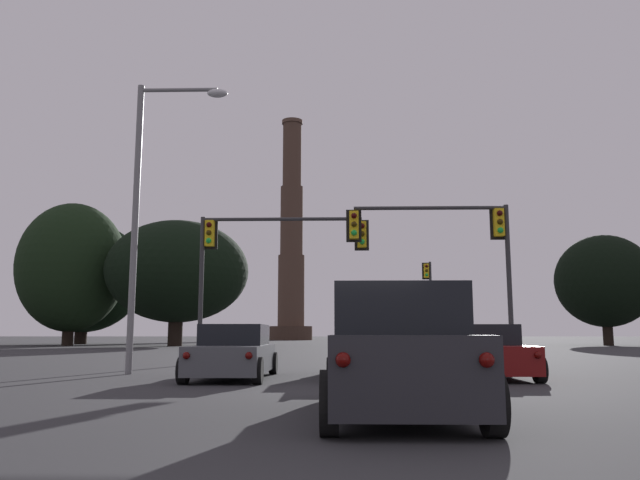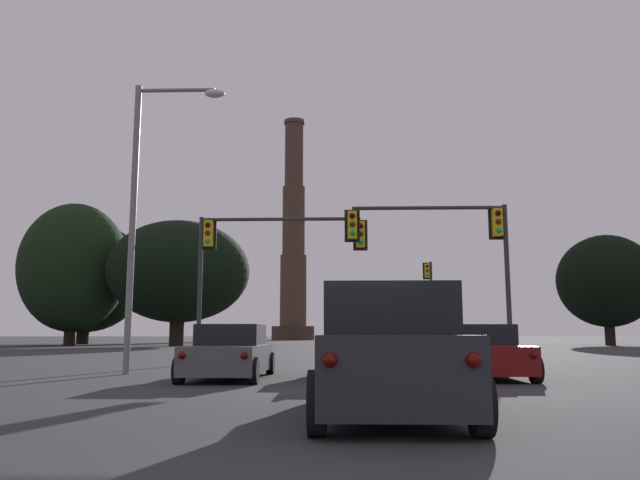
# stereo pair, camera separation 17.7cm
# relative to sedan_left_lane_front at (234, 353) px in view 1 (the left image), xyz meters

# --- Properties ---
(sedan_left_lane_front) EXTENTS (2.00, 4.71, 1.43)m
(sedan_left_lane_front) POSITION_rel_sedan_left_lane_front_xyz_m (0.00, 0.00, 0.00)
(sedan_left_lane_front) COLOR #4C4F54
(sedan_left_lane_front) RESTS_ON ground_plane
(suv_center_lane_second) EXTENTS (2.12, 4.91, 1.86)m
(suv_center_lane_second) POSITION_rel_sedan_left_lane_front_xyz_m (3.61, -7.45, 0.23)
(suv_center_lane_second) COLOR #232328
(suv_center_lane_second) RESTS_ON ground_plane
(sedan_right_lane_front) EXTENTS (2.03, 4.72, 1.43)m
(sedan_right_lane_front) POSITION_rel_sedan_left_lane_front_xyz_m (6.73, 0.55, 0.00)
(sedan_right_lane_front) COLOR maroon
(sedan_right_lane_front) RESTS_ON ground_plane
(pickup_truck_center_lane_front) EXTENTS (2.25, 5.53, 1.82)m
(pickup_truck_center_lane_front) POSITION_rel_sedan_left_lane_front_xyz_m (3.83, 1.12, 0.14)
(pickup_truck_center_lane_front) COLOR #232328
(pickup_truck_center_lane_front) RESTS_ON ground_plane
(traffic_light_overhead_right) EXTENTS (6.19, 0.50, 5.97)m
(traffic_light_overhead_right) POSITION_rel_sedan_left_lane_front_xyz_m (7.10, 6.28, 3.92)
(traffic_light_overhead_right) COLOR #2D2D30
(traffic_light_overhead_right) RESTS_ON ground_plane
(traffic_light_overhead_left) EXTENTS (6.90, 0.50, 5.85)m
(traffic_light_overhead_left) POSITION_rel_sedan_left_lane_front_xyz_m (-0.35, 7.81, 3.86)
(traffic_light_overhead_left) COLOR #2D2D30
(traffic_light_overhead_left) RESTS_ON ground_plane
(traffic_light_far_right) EXTENTS (0.78, 0.50, 6.48)m
(traffic_light_far_right) POSITION_rel_sedan_left_lane_front_xyz_m (9.57, 29.37, 3.56)
(traffic_light_far_right) COLOR #2D2D30
(traffic_light_far_right) RESTS_ON ground_plane
(street_lamp) EXTENTS (2.84, 0.36, 8.91)m
(street_lamp) POSITION_rel_sedan_left_lane_front_xyz_m (-2.98, 1.71, 4.74)
(street_lamp) COLOR slate
(street_lamp) RESTS_ON ground_plane
(smokestack) EXTENTS (8.27, 8.27, 43.93)m
(smokestack) POSITION_rel_sedan_left_lane_front_xyz_m (-6.09, 104.15, 16.60)
(smokestack) COLOR #3C2B22
(smokestack) RESTS_ON ground_plane
(treeline_far_right) EXTENTS (9.99, 8.99, 11.42)m
(treeline_far_right) POSITION_rel_sedan_left_lane_front_xyz_m (30.57, 48.51, 5.95)
(treeline_far_right) COLOR black
(treeline_far_right) RESTS_ON ground_plane
(treeline_center_left) EXTENTS (13.91, 12.51, 14.31)m
(treeline_center_left) POSITION_rel_sedan_left_lane_front_xyz_m (-26.87, 55.24, 7.14)
(treeline_center_left) COLOR black
(treeline_center_left) RESTS_ON ground_plane
(treeline_far_left) EXTENTS (13.94, 12.55, 12.29)m
(treeline_far_left) POSITION_rel_sedan_left_lane_front_xyz_m (-12.91, 43.78, 6.58)
(treeline_far_left) COLOR black
(treeline_far_left) RESTS_ON ground_plane
(treeline_left_mid) EXTENTS (10.93, 9.84, 14.45)m
(treeline_left_mid) POSITION_rel_sedan_left_lane_front_xyz_m (-24.16, 45.47, 7.22)
(treeline_left_mid) COLOR black
(treeline_left_mid) RESTS_ON ground_plane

